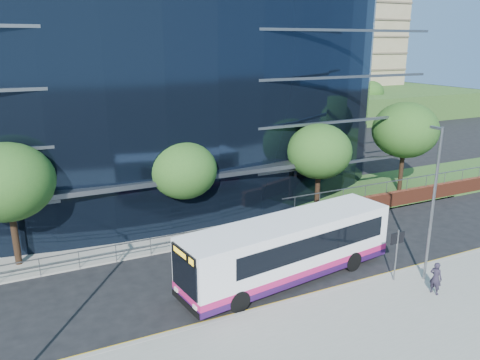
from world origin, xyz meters
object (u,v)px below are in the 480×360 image
streetlight_east (433,201)px  pedestrian (436,278)px  tree_far_a (7,182)px  tree_far_c (319,152)px  tree_dist_e (292,96)px  tree_far_b (183,170)px  street_sign (397,244)px  tree_far_d (405,130)px  city_bus (290,248)px  tree_dist_f (370,92)px

streetlight_east → pedestrian: (-0.68, -1.31, -3.46)m
tree_far_a → tree_far_c: (20.00, 0.00, -0.33)m
tree_far_c → tree_dist_e: 35.36m
tree_far_b → tree_dist_e: (27.00, 30.50, 0.33)m
pedestrian → streetlight_east: bearing=-42.4°
street_sign → tree_far_d: 16.61m
street_sign → city_bus: size_ratio=0.23×
street_sign → tree_dist_f: size_ratio=0.46×
tree_far_b → streetlight_east: 14.74m
tree_far_a → tree_far_c: bearing=0.0°
tree_far_d → streetlight_east: size_ratio=0.93×
tree_far_b → streetlight_east: (9.00, -11.67, 0.23)m
streetlight_east → pedestrian: size_ratio=4.81×
tree_far_a → tree_dist_e: (37.00, 31.00, -0.33)m
pedestrian → street_sign: bearing=8.5°
tree_far_b → tree_dist_e: tree_dist_e is taller
tree_far_c → streetlight_east: 11.22m
city_bus → tree_dist_f: bearing=37.5°
street_sign → streetlight_east: size_ratio=0.35×
tree_dist_f → city_bus: tree_dist_f is taller
tree_far_b → pedestrian: bearing=-57.4°
tree_far_b → tree_far_c: (10.00, -0.50, 0.33)m
tree_dist_f → city_bus: size_ratio=0.49×
tree_far_c → city_bus: tree_far_c is taller
tree_far_d → pedestrian: 17.71m
tree_far_d → city_bus: bearing=-151.3°
street_sign → pedestrian: street_sign is taller
tree_far_d → tree_dist_f: tree_far_d is taller
street_sign → tree_dist_f: (35.50, 43.59, 2.06)m
streetlight_east → city_bus: streetlight_east is taller
tree_far_b → tree_far_c: bearing=-2.9°
tree_dist_e → pedestrian: bearing=-113.3°
street_sign → tree_far_c: tree_far_c is taller
tree_far_a → pedestrian: 22.50m
tree_far_a → tree_dist_e: tree_far_a is taller
street_sign → tree_far_d: bearing=45.2°
tree_far_b → pedestrian: 15.75m
street_sign → tree_far_a: tree_far_a is taller
tree_dist_e → tree_dist_f: 16.13m
tree_dist_e → tree_far_d: bearing=-104.9°
tree_far_c → tree_far_d: (9.00, 1.00, 0.65)m
tree_far_c → tree_dist_e: same height
tree_far_c → streetlight_east: bearing=-95.1°
tree_far_c → pedestrian: (-1.68, -12.48, -3.55)m
tree_far_c → pedestrian: size_ratio=3.92×
tree_dist_f → tree_far_d: bearing=-126.9°
tree_dist_f → streetlight_east: (-34.00, -44.17, 0.23)m
tree_far_c → streetlight_east: size_ratio=0.81×
tree_far_a → pedestrian: (18.32, -12.48, -3.88)m
tree_far_a → tree_dist_f: (53.00, 33.00, -0.65)m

